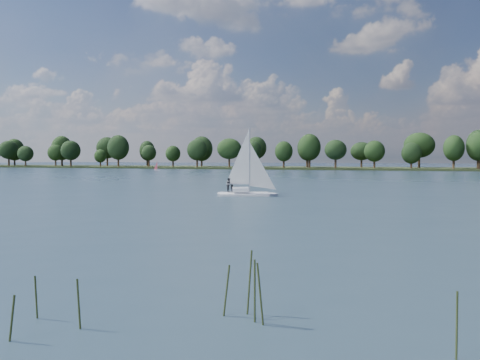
% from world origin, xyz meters
% --- Properties ---
extents(ground, '(700.00, 700.00, 0.00)m').
position_xyz_m(ground, '(0.00, 100.00, 0.00)').
color(ground, '#233342').
rests_on(ground, ground).
extents(far_shore, '(660.00, 40.00, 1.50)m').
position_xyz_m(far_shore, '(0.00, 212.00, 0.00)').
color(far_shore, black).
rests_on(far_shore, ground).
extents(sailboat, '(7.60, 4.68, 9.70)m').
position_xyz_m(sailboat, '(-2.63, 45.50, 2.70)').
color(sailboat, silver).
rests_on(sailboat, ground).
extents(dinghy_pink, '(2.66, 1.93, 3.97)m').
position_xyz_m(dinghy_pink, '(-79.63, 164.33, 0.94)').
color(dinghy_pink, white).
rests_on(dinghy_pink, ground).
extents(treeline, '(562.44, 73.77, 17.65)m').
position_xyz_m(treeline, '(-14.07, 208.31, 8.11)').
color(treeline, black).
rests_on(treeline, ground).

